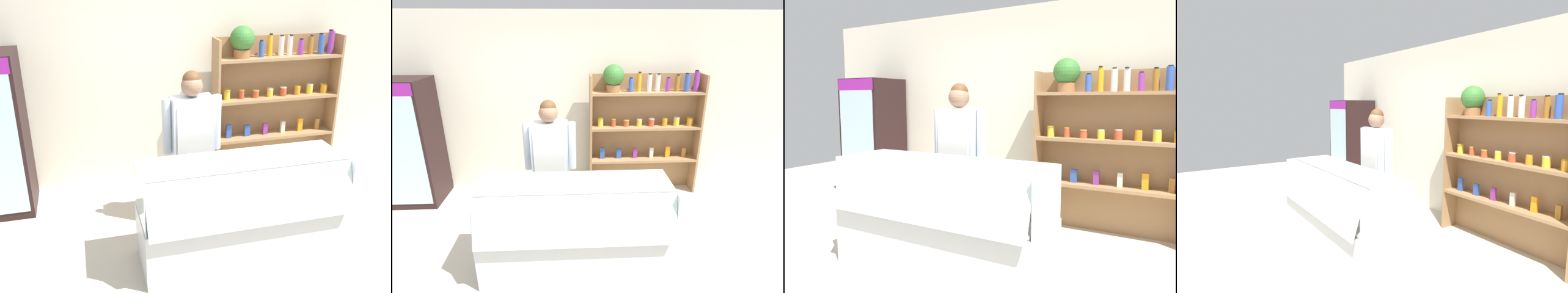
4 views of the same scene
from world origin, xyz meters
TOP-DOWN VIEW (x-y plane):
  - ground_plane at (0.00, 0.00)m, footprint 12.00×12.00m
  - back_wall at (0.00, 2.10)m, footprint 6.80×0.10m
  - drinks_fridge at (-2.38, 1.66)m, footprint 0.72×0.67m
  - shelving_unit at (0.97, 1.80)m, footprint 1.66×0.30m
  - deli_display_case at (-0.03, 0.11)m, footprint 1.93×0.71m
  - shop_clerk at (-0.32, 0.84)m, footprint 0.62×0.25m

SIDE VIEW (x-z plane):
  - ground_plane at x=0.00m, z-range 0.00..0.00m
  - deli_display_case at x=-0.03m, z-range -0.19..0.82m
  - drinks_fridge at x=-2.38m, z-range 0.00..1.82m
  - shop_clerk at x=-0.32m, z-range 0.16..1.85m
  - shelving_unit at x=0.97m, z-range 0.16..2.14m
  - back_wall at x=0.00m, z-range 0.00..2.70m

